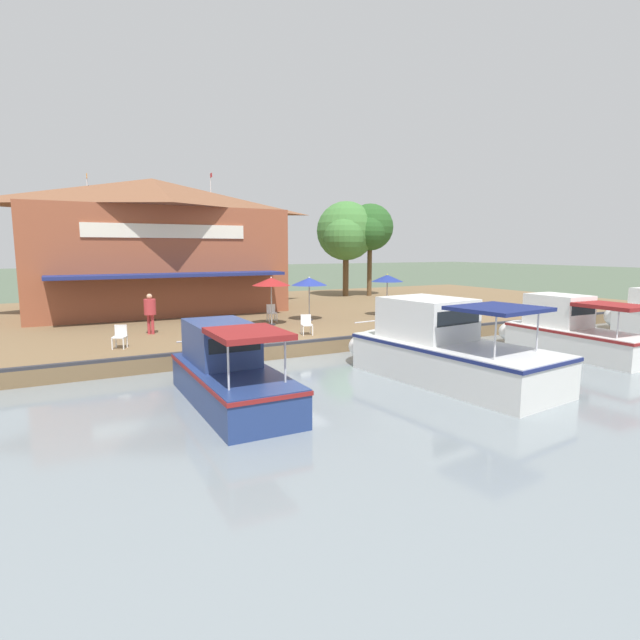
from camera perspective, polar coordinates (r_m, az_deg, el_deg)
ground_plane at (r=19.02m, az=-3.75°, el=-4.64°), size 220.00×220.00×0.00m
quay_deck at (r=29.21m, az=-12.63°, el=0.26°), size 22.00×56.00×0.60m
quay_edge_fender at (r=18.98m, az=-3.89°, el=-2.67°), size 0.20×50.40×0.10m
waterfront_restaurant at (r=30.63m, az=-18.34°, el=8.18°), size 9.42×14.18×8.09m
patio_umbrella_far_corner at (r=25.15m, az=-1.24°, el=4.41°), size 1.80×1.80×2.21m
patio_umbrella_mid_patio_left at (r=27.08m, az=7.70°, el=4.74°), size 1.71×1.71×2.27m
patio_umbrella_by_entrance at (r=23.65m, az=-5.60°, el=4.37°), size 1.79×1.79×2.30m
cafe_chair_facing_river at (r=27.48m, az=9.23°, el=1.50°), size 0.59×0.59×0.85m
cafe_chair_mid_patio at (r=21.05m, az=-1.55°, el=-0.40°), size 0.53×0.53×0.85m
cafe_chair_beside_entrance at (r=19.58m, az=-21.89°, el=-1.64°), size 0.58×0.58×0.85m
cafe_chair_under_first_umbrella at (r=25.05m, az=-5.56°, el=0.93°), size 0.49×0.49×0.85m
person_at_quay_edge at (r=22.29m, az=-18.86°, el=1.22°), size 0.49×0.49×1.73m
motorboat_second_along at (r=14.14m, az=-10.86°, el=-5.66°), size 6.50×2.05×2.18m
motorboat_far_downstream at (r=22.10m, az=26.06°, el=-1.26°), size 6.45×2.11×2.31m
motorboat_nearest_quay at (r=16.61m, az=12.87°, el=-3.23°), size 8.01×3.60×2.53m
mooring_post at (r=21.33m, az=7.03°, el=-0.23°), size 0.22×0.22×1.03m
tree_upstream_bank at (r=38.17m, az=2.94°, el=9.95°), size 4.67×4.44×7.17m
tree_downstream_bank at (r=38.67m, az=5.72°, el=10.35°), size 3.73×3.55×7.02m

